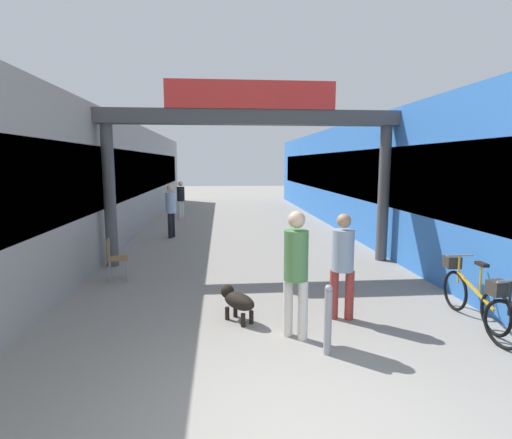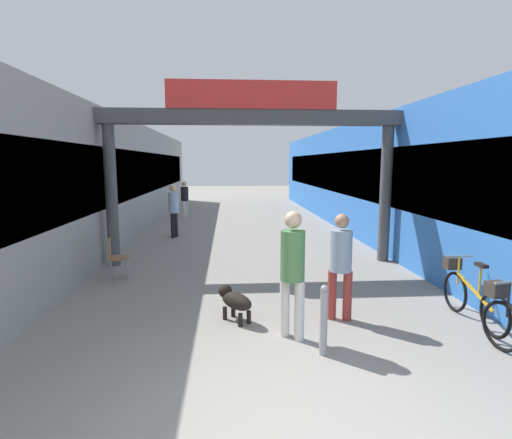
{
  "view_description": "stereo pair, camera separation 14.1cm",
  "coord_description": "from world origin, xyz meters",
  "px_view_note": "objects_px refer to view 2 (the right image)",
  "views": [
    {
      "loc": [
        -0.72,
        -3.07,
        2.47
      ],
      "look_at": [
        0.0,
        5.12,
        1.3
      ],
      "focal_mm": 28.0,
      "sensor_mm": 36.0,
      "label": 1
    },
    {
      "loc": [
        -0.58,
        -3.08,
        2.47
      ],
      "look_at": [
        0.0,
        5.12,
        1.3
      ],
      "focal_mm": 28.0,
      "sensor_mm": 36.0,
      "label": 2
    }
  ],
  "objects_px": {
    "pedestrian_carrying_crate": "(174,207)",
    "cafe_chair_wood_nearer": "(115,255)",
    "dog_on_leash": "(234,300)",
    "bicycle_orange_second": "(470,294)",
    "pedestrian_with_dog": "(293,266)",
    "bollard_post_metal": "(324,320)",
    "pedestrian_companion": "(341,260)",
    "pedestrian_elderly_walking": "(185,197)"
  },
  "relations": [
    {
      "from": "pedestrian_companion",
      "to": "cafe_chair_wood_nearer",
      "type": "bearing_deg",
      "value": 149.21
    },
    {
      "from": "pedestrian_carrying_crate",
      "to": "cafe_chair_wood_nearer",
      "type": "xyz_separation_m",
      "value": [
        -0.61,
        -4.88,
        -0.47
      ]
    },
    {
      "from": "dog_on_leash",
      "to": "bollard_post_metal",
      "type": "distance_m",
      "value": 1.67
    },
    {
      "from": "pedestrian_with_dog",
      "to": "pedestrian_companion",
      "type": "distance_m",
      "value": 1.06
    },
    {
      "from": "dog_on_leash",
      "to": "cafe_chair_wood_nearer",
      "type": "bearing_deg",
      "value": 135.93
    },
    {
      "from": "pedestrian_carrying_crate",
      "to": "cafe_chair_wood_nearer",
      "type": "distance_m",
      "value": 4.94
    },
    {
      "from": "pedestrian_companion",
      "to": "dog_on_leash",
      "type": "xyz_separation_m",
      "value": [
        -1.67,
        0.07,
        -0.64
      ]
    },
    {
      "from": "pedestrian_with_dog",
      "to": "dog_on_leash",
      "type": "distance_m",
      "value": 1.28
    },
    {
      "from": "cafe_chair_wood_nearer",
      "to": "bollard_post_metal",
      "type": "bearing_deg",
      "value": -45.07
    },
    {
      "from": "bicycle_orange_second",
      "to": "cafe_chair_wood_nearer",
      "type": "bearing_deg",
      "value": 156.69
    },
    {
      "from": "pedestrian_with_dog",
      "to": "bollard_post_metal",
      "type": "bearing_deg",
      "value": -58.76
    },
    {
      "from": "cafe_chair_wood_nearer",
      "to": "bicycle_orange_second",
      "type": "bearing_deg",
      "value": -23.31
    },
    {
      "from": "pedestrian_elderly_walking",
      "to": "bollard_post_metal",
      "type": "xyz_separation_m",
      "value": [
        3.15,
        -13.26,
        -0.47
      ]
    },
    {
      "from": "pedestrian_companion",
      "to": "dog_on_leash",
      "type": "height_order",
      "value": "pedestrian_companion"
    },
    {
      "from": "cafe_chair_wood_nearer",
      "to": "pedestrian_with_dog",
      "type": "bearing_deg",
      "value": -43.19
    },
    {
      "from": "pedestrian_carrying_crate",
      "to": "bollard_post_metal",
      "type": "bearing_deg",
      "value": -70.49
    },
    {
      "from": "pedestrian_carrying_crate",
      "to": "dog_on_leash",
      "type": "relative_size",
      "value": 2.44
    },
    {
      "from": "bicycle_orange_second",
      "to": "pedestrian_with_dog",
      "type": "bearing_deg",
      "value": -171.55
    },
    {
      "from": "cafe_chair_wood_nearer",
      "to": "dog_on_leash",
      "type": "bearing_deg",
      "value": -44.07
    },
    {
      "from": "pedestrian_elderly_walking",
      "to": "pedestrian_with_dog",
      "type": "bearing_deg",
      "value": -77.47
    },
    {
      "from": "pedestrian_carrying_crate",
      "to": "cafe_chair_wood_nearer",
      "type": "relative_size",
      "value": 1.98
    },
    {
      "from": "pedestrian_companion",
      "to": "bollard_post_metal",
      "type": "bearing_deg",
      "value": -115.0
    },
    {
      "from": "dog_on_leash",
      "to": "bollard_post_metal",
      "type": "height_order",
      "value": "bollard_post_metal"
    },
    {
      "from": "pedestrian_with_dog",
      "to": "bicycle_orange_second",
      "type": "relative_size",
      "value": 1.08
    },
    {
      "from": "bicycle_orange_second",
      "to": "bollard_post_metal",
      "type": "xyz_separation_m",
      "value": [
        -2.56,
        -0.96,
        0.04
      ]
    },
    {
      "from": "pedestrian_companion",
      "to": "dog_on_leash",
      "type": "relative_size",
      "value": 2.35
    },
    {
      "from": "pedestrian_companion",
      "to": "pedestrian_carrying_crate",
      "type": "distance_m",
      "value": 8.16
    },
    {
      "from": "pedestrian_with_dog",
      "to": "bicycle_orange_second",
      "type": "distance_m",
      "value": 2.98
    },
    {
      "from": "pedestrian_with_dog",
      "to": "pedestrian_carrying_crate",
      "type": "height_order",
      "value": "pedestrian_with_dog"
    },
    {
      "from": "bollard_post_metal",
      "to": "cafe_chair_wood_nearer",
      "type": "bearing_deg",
      "value": 134.93
    },
    {
      "from": "pedestrian_elderly_walking",
      "to": "dog_on_leash",
      "type": "bearing_deg",
      "value": -80.46
    },
    {
      "from": "pedestrian_carrying_crate",
      "to": "dog_on_leash",
      "type": "xyz_separation_m",
      "value": [
        1.88,
        -7.28,
        -0.68
      ]
    },
    {
      "from": "pedestrian_companion",
      "to": "cafe_chair_wood_nearer",
      "type": "relative_size",
      "value": 1.9
    },
    {
      "from": "bicycle_orange_second",
      "to": "bollard_post_metal",
      "type": "bearing_deg",
      "value": -159.35
    },
    {
      "from": "pedestrian_elderly_walking",
      "to": "bicycle_orange_second",
      "type": "distance_m",
      "value": 13.56
    },
    {
      "from": "pedestrian_with_dog",
      "to": "cafe_chair_wood_nearer",
      "type": "xyz_separation_m",
      "value": [
        -3.29,
        3.09,
        -0.51
      ]
    },
    {
      "from": "pedestrian_carrying_crate",
      "to": "dog_on_leash",
      "type": "bearing_deg",
      "value": -75.51
    },
    {
      "from": "pedestrian_companion",
      "to": "cafe_chair_wood_nearer",
      "type": "xyz_separation_m",
      "value": [
        -4.15,
        2.48,
        -0.43
      ]
    },
    {
      "from": "dog_on_leash",
      "to": "cafe_chair_wood_nearer",
      "type": "distance_m",
      "value": 3.47
    },
    {
      "from": "pedestrian_companion",
      "to": "cafe_chair_wood_nearer",
      "type": "height_order",
      "value": "pedestrian_companion"
    },
    {
      "from": "dog_on_leash",
      "to": "pedestrian_with_dog",
      "type": "bearing_deg",
      "value": -40.3
    },
    {
      "from": "bicycle_orange_second",
      "to": "bollard_post_metal",
      "type": "relative_size",
      "value": 1.81
    }
  ]
}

